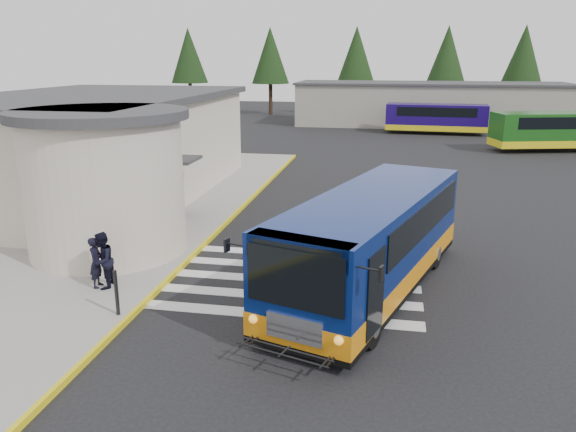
% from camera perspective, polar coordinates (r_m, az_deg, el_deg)
% --- Properties ---
extents(ground, '(140.00, 140.00, 0.00)m').
position_cam_1_polar(ground, '(17.94, 2.02, -5.72)').
color(ground, black).
rests_on(ground, ground).
extents(sidewalk, '(10.00, 34.00, 0.15)m').
position_cam_1_polar(sidewalk, '(24.36, -17.91, -0.46)').
color(sidewalk, gray).
rests_on(sidewalk, ground).
extents(curb_strip, '(0.12, 34.00, 0.16)m').
position_cam_1_polar(curb_strip, '(22.47, -6.71, -1.11)').
color(curb_strip, yellow).
rests_on(curb_strip, ground).
extents(station_building, '(12.70, 18.70, 4.80)m').
position_cam_1_polar(station_building, '(27.21, -18.94, 6.48)').
color(station_building, '#BEB4A1').
rests_on(station_building, ground).
extents(crosswalk, '(8.00, 5.35, 0.01)m').
position_cam_1_polar(crosswalk, '(17.28, -0.02, -6.55)').
color(crosswalk, silver).
rests_on(crosswalk, ground).
extents(depot_building, '(26.40, 8.40, 4.20)m').
position_cam_1_polar(depot_building, '(58.79, 14.22, 10.99)').
color(depot_building, gray).
rests_on(depot_building, ground).
extents(tree_line, '(58.40, 4.40, 10.00)m').
position_cam_1_polar(tree_line, '(66.63, 14.35, 15.52)').
color(tree_line, black).
rests_on(tree_line, ground).
extents(transit_bus, '(5.92, 10.51, 2.89)m').
position_cam_1_polar(transit_bus, '(16.25, 8.42, -3.04)').
color(transit_bus, navy).
rests_on(transit_bus, ground).
extents(pedestrian_a, '(0.43, 0.59, 1.49)m').
position_cam_1_polar(pedestrian_a, '(17.12, -18.91, -4.48)').
color(pedestrian_a, black).
rests_on(pedestrian_a, sidewalk).
extents(pedestrian_b, '(0.73, 0.89, 1.66)m').
position_cam_1_polar(pedestrian_b, '(16.96, -18.33, -4.31)').
color(pedestrian_b, black).
rests_on(pedestrian_b, sidewalk).
extents(bollard, '(0.10, 0.10, 1.22)m').
position_cam_1_polar(bollard, '(15.19, -17.03, -7.46)').
color(bollard, black).
rests_on(bollard, sidewalk).
extents(far_bus_a, '(8.83, 2.99, 2.24)m').
position_cam_1_polar(far_bus_a, '(52.16, 14.80, 9.67)').
color(far_bus_a, '#170752').
rests_on(far_bus_a, ground).
extents(far_bus_b, '(9.60, 4.86, 2.38)m').
position_cam_1_polar(far_bus_b, '(45.46, 25.69, 7.93)').
color(far_bus_b, '#164C14').
rests_on(far_bus_b, ground).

